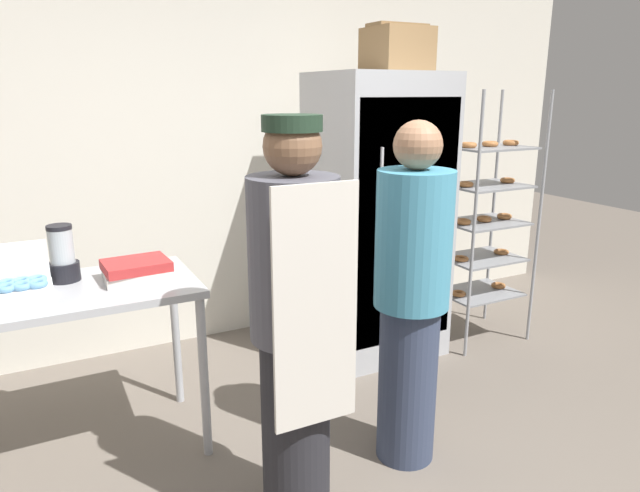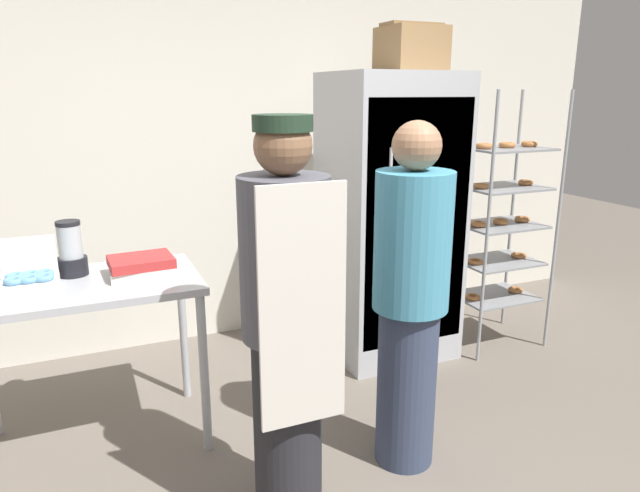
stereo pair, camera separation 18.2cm
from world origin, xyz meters
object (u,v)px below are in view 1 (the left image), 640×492
at_px(blender_pitcher, 62,256).
at_px(cardboard_storage_box, 397,49).
at_px(refrigerator, 377,217).
at_px(person_customer, 411,297).
at_px(person_baker, 295,322).
at_px(binder_stack, 136,270).
at_px(baking_rack, 484,219).
at_px(donut_box, 22,286).

bearing_deg(blender_pitcher, cardboard_storage_box, 7.57).
height_order(refrigerator, blender_pitcher, refrigerator).
distance_m(blender_pitcher, person_customer, 1.67).
height_order(cardboard_storage_box, person_baker, cardboard_storage_box).
bearing_deg(cardboard_storage_box, binder_stack, -166.81).
relative_size(cardboard_storage_box, person_baker, 0.22).
xyz_separation_m(blender_pitcher, cardboard_storage_box, (2.08, 0.28, 1.02)).
bearing_deg(blender_pitcher, baking_rack, 1.17).
xyz_separation_m(person_baker, person_customer, (0.64, 0.11, -0.04)).
xyz_separation_m(refrigerator, blender_pitcher, (-1.95, -0.26, 0.05)).
xyz_separation_m(baking_rack, cardboard_storage_box, (-0.64, 0.22, 1.13)).
bearing_deg(person_customer, binder_stack, 145.92).
distance_m(donut_box, cardboard_storage_box, 2.55).
relative_size(binder_stack, person_customer, 0.19).
bearing_deg(refrigerator, baking_rack, -14.75).
xyz_separation_m(binder_stack, person_baker, (0.46, -0.85, -0.04)).
relative_size(blender_pitcher, cardboard_storage_box, 0.75).
xyz_separation_m(blender_pitcher, person_customer, (1.41, -0.88, -0.15)).
relative_size(donut_box, person_baker, 0.15).
xyz_separation_m(binder_stack, cardboard_storage_box, (1.76, 0.41, 1.10)).
distance_m(donut_box, person_baker, 1.26).
xyz_separation_m(blender_pitcher, binder_stack, (0.31, -0.14, -0.07)).
xyz_separation_m(refrigerator, cardboard_storage_box, (0.13, 0.02, 1.08)).
bearing_deg(binder_stack, cardboard_storage_box, 13.19).
distance_m(donut_box, blender_pitcher, 0.25).
bearing_deg(person_baker, refrigerator, 46.46).
relative_size(binder_stack, person_baker, 0.19).
distance_m(refrigerator, donut_box, 2.17).
bearing_deg(blender_pitcher, binder_stack, -23.72).
bearing_deg(binder_stack, baking_rack, 4.60).
relative_size(baking_rack, cardboard_storage_box, 4.83).
bearing_deg(baking_rack, person_baker, -151.88).
bearing_deg(baking_rack, person_customer, -144.43).
bearing_deg(baking_rack, binder_stack, -175.40).
relative_size(refrigerator, cardboard_storage_box, 5.12).
bearing_deg(binder_stack, person_baker, -61.72).
height_order(blender_pitcher, person_customer, person_customer).
bearing_deg(person_customer, donut_box, 155.62).
bearing_deg(blender_pitcher, person_customer, -31.95).
xyz_separation_m(donut_box, blender_pitcher, (0.18, 0.16, 0.07)).
relative_size(blender_pitcher, binder_stack, 0.88).
height_order(blender_pitcher, binder_stack, blender_pitcher).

